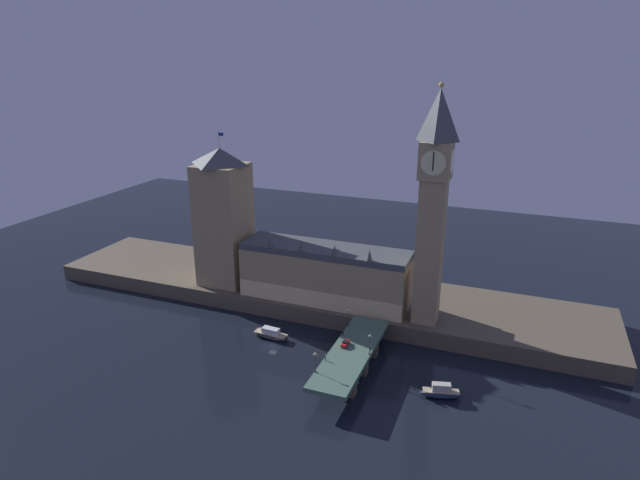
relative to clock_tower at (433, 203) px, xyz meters
The scene contains 15 objects.
ground_plane 71.41m from the clock_tower, 150.97° to the right, with size 400.00×400.00×0.00m, color black.
embankment 65.88m from the clock_tower, 163.81° to the left, with size 220.00×42.00×6.09m.
parliament_hall 49.88m from the clock_tower, behind, with size 62.60×17.69×24.64m.
clock_tower is the anchor object (origin of this frame).
victoria_tower 82.83m from the clock_tower, behind, with size 18.11×18.11×59.95m.
bridge 55.46m from the clock_tower, 118.67° to the right, with size 12.35×46.00×7.25m.
car_northbound_lead 52.76m from the clock_tower, 124.60° to the right, with size 1.84×4.07×1.58m.
pedestrian_near_rail 59.71m from the clock_tower, 119.95° to the right, with size 0.38×0.38×1.80m.
pedestrian_mid_walk 50.19m from the clock_tower, 111.79° to the right, with size 0.38×0.38×1.84m.
pedestrian_far_rail 50.90m from the clock_tower, 134.78° to the right, with size 0.38×0.38×1.66m.
street_lamp_near 62.67m from the clock_tower, 116.47° to the right, with size 1.34×0.60×6.29m.
street_lamp_mid 48.93m from the clock_tower, 109.61° to the right, with size 1.34×0.60×6.85m.
street_lamp_far 46.12m from the clock_tower, 144.86° to the right, with size 1.34×0.60×6.27m.
boat_upstream 70.90m from the clock_tower, 156.70° to the right, with size 13.72×5.07×3.83m.
boat_downstream 58.62m from the clock_tower, 71.23° to the right, with size 12.18×6.44×4.51m.
Camera 1 is at (72.89, -141.79, 92.96)m, focal length 30.00 mm.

